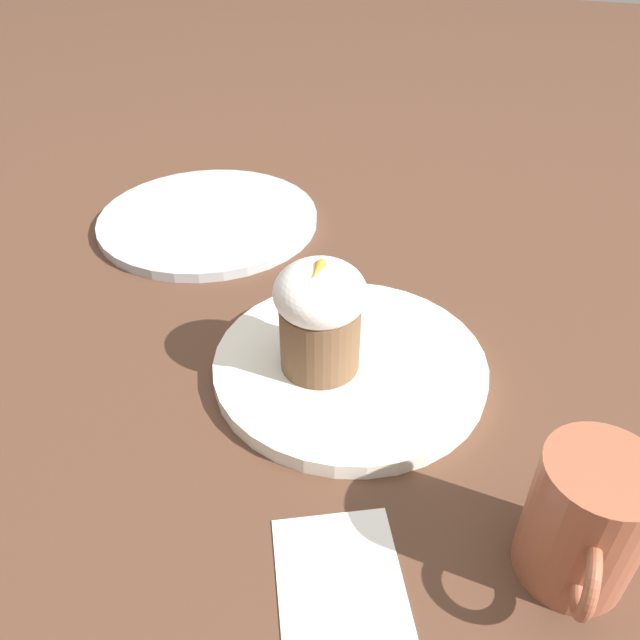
% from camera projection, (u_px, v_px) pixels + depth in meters
% --- Properties ---
extents(ground_plane, '(4.00, 4.00, 0.00)m').
position_uv_depth(ground_plane, '(350.00, 371.00, 0.61)').
color(ground_plane, '#513323').
extents(dessert_plate, '(0.26, 0.26, 0.02)m').
position_uv_depth(dessert_plate, '(350.00, 365.00, 0.60)').
color(dessert_plate, white).
rests_on(dessert_plate, ground_plane).
extents(carrot_cake, '(0.08, 0.08, 0.11)m').
position_uv_depth(carrot_cake, '(320.00, 314.00, 0.56)').
color(carrot_cake, brown).
rests_on(carrot_cake, dessert_plate).
extents(spoon, '(0.08, 0.10, 0.01)m').
position_uv_depth(spoon, '(362.00, 344.00, 0.61)').
color(spoon, silver).
rests_on(spoon, dessert_plate).
extents(coffee_cup, '(0.11, 0.08, 0.11)m').
position_uv_depth(coffee_cup, '(585.00, 522.00, 0.41)').
color(coffee_cup, '#9E563D').
rests_on(coffee_cup, ground_plane).
extents(side_plate, '(0.29, 0.29, 0.01)m').
position_uv_depth(side_plate, '(209.00, 219.00, 0.84)').
color(side_plate, '#B2B7BC').
rests_on(side_plate, ground_plane).
extents(paper_napkin, '(0.13, 0.12, 0.00)m').
position_uv_depth(paper_napkin, '(339.00, 576.00, 0.44)').
color(paper_napkin, white).
rests_on(paper_napkin, ground_plane).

